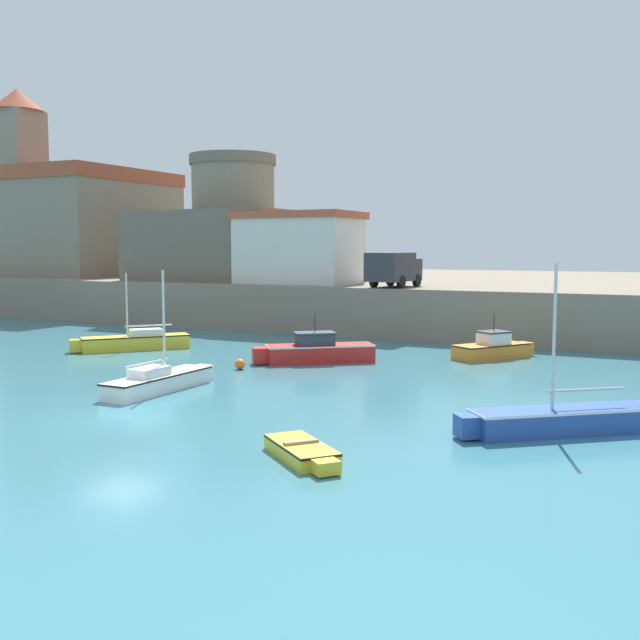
# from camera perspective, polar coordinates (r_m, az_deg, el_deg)

# --- Properties ---
(ground_plane) EXTENTS (200.00, 200.00, 0.00)m
(ground_plane) POSITION_cam_1_polar(r_m,az_deg,el_deg) (26.01, -14.87, -7.31)
(ground_plane) COLOR teal
(quay_seawall) EXTENTS (120.00, 40.00, 3.18)m
(quay_seawall) POSITION_cam_1_polar(r_m,az_deg,el_deg) (65.23, 11.21, 1.83)
(quay_seawall) COLOR gray
(quay_seawall) RESTS_ON ground
(sailboat_yellow_0) EXTENTS (5.03, 5.62, 4.30)m
(sailboat_yellow_0) POSITION_cam_1_polar(r_m,az_deg,el_deg) (43.12, -13.97, -1.58)
(sailboat_yellow_0) COLOR yellow
(sailboat_yellow_0) RESTS_ON ground
(sailboat_blue_1) EXTENTS (5.71, 4.88, 5.25)m
(sailboat_blue_1) POSITION_cam_1_polar(r_m,az_deg,el_deg) (24.36, 17.86, -7.22)
(sailboat_blue_1) COLOR #284C9E
(sailboat_blue_1) RESTS_ON ground
(motorboat_orange_2) EXTENTS (3.60, 4.60, 2.31)m
(motorboat_orange_2) POSITION_cam_1_polar(r_m,az_deg,el_deg) (39.65, 13.05, -2.11)
(motorboat_orange_2) COLOR orange
(motorboat_orange_2) RESTS_ON ground
(sailboat_white_3) EXTENTS (1.42, 5.99, 4.80)m
(sailboat_white_3) POSITION_cam_1_polar(r_m,az_deg,el_deg) (30.60, -12.12, -4.51)
(sailboat_white_3) COLOR white
(sailboat_white_3) RESTS_ON ground
(motorboat_red_5) EXTENTS (5.54, 4.69, 2.42)m
(motorboat_red_5) POSITION_cam_1_polar(r_m,az_deg,el_deg) (37.23, -0.27, -2.37)
(motorboat_red_5) COLOR red
(motorboat_red_5) RESTS_ON ground
(dinghy_yellow_7) EXTENTS (3.09, 2.79, 0.49)m
(dinghy_yellow_7) POSITION_cam_1_polar(r_m,az_deg,el_deg) (20.51, -1.32, -9.95)
(dinghy_yellow_7) COLOR yellow
(dinghy_yellow_7) RESTS_ON ground
(mooring_buoy) EXTENTS (0.49, 0.49, 0.49)m
(mooring_buoy) POSITION_cam_1_polar(r_m,az_deg,el_deg) (35.33, -6.12, -3.37)
(mooring_buoy) COLOR orange
(mooring_buoy) RESTS_ON ground
(church) EXTENTS (14.18, 14.36, 16.92)m
(church) POSITION_cam_1_polar(r_m,az_deg,el_deg) (72.19, -17.69, 7.59)
(church) COLOR gray
(church) RESTS_ON quay_seawall
(fortress) EXTENTS (12.67, 12.67, 9.81)m
(fortress) POSITION_cam_1_polar(r_m,az_deg,el_deg) (60.64, -6.59, 6.35)
(fortress) COLOR #685E4F
(fortress) RESTS_ON quay_seawall
(harbor_shed_near_wharf) EXTENTS (8.32, 5.76, 5.01)m
(harbor_shed_near_wharf) POSITION_cam_1_polar(r_m,az_deg,el_deg) (53.24, -1.57, 5.55)
(harbor_shed_near_wharf) COLOR silver
(harbor_shed_near_wharf) RESTS_ON quay_seawall
(truck_on_quay) EXTENTS (2.52, 4.48, 2.20)m
(truck_on_quay) POSITION_cam_1_polar(r_m,az_deg,el_deg) (47.94, 5.65, 3.96)
(truck_on_quay) COLOR #333338
(truck_on_quay) RESTS_ON quay_seawall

